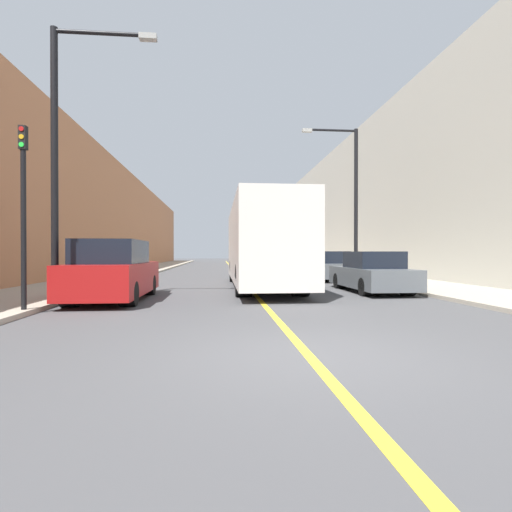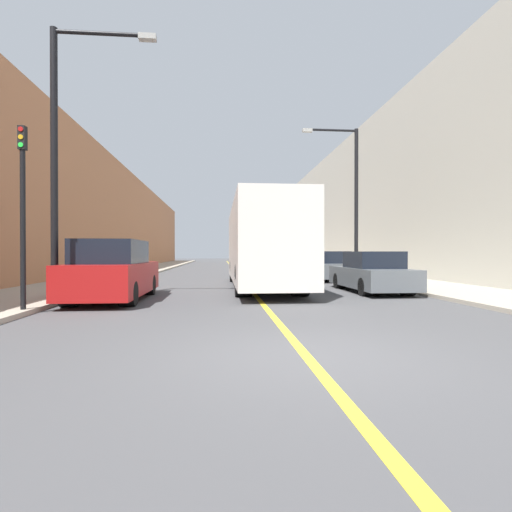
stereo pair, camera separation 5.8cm
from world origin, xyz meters
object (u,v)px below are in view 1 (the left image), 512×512
at_px(car_right_mid, 329,267).
at_px(traffic_light, 23,210).
at_px(street_lamp_left, 64,143).
at_px(street_lamp_right, 351,193).
at_px(bus, 261,244).
at_px(car_right_far, 302,264).
at_px(parked_suv_left, 114,272).
at_px(car_right_near, 371,274).

height_order(car_right_mid, traffic_light, traffic_light).
xyz_separation_m(street_lamp_left, street_lamp_right, (11.22, 8.46, 0.05)).
xyz_separation_m(bus, car_right_far, (3.91, 10.18, -1.11)).
bearing_deg(street_lamp_right, traffic_light, -137.35).
height_order(street_lamp_left, street_lamp_right, street_lamp_right).
xyz_separation_m(bus, car_right_mid, (4.01, 3.94, -1.12)).
xyz_separation_m(bus, parked_suv_left, (-4.93, -4.10, -0.96)).
bearing_deg(parked_suv_left, car_right_near, 12.07).
bearing_deg(car_right_far, bus, -111.00).
xyz_separation_m(parked_suv_left, traffic_light, (-1.36, -2.68, 1.60)).
relative_size(car_right_near, traffic_light, 1.11).
xyz_separation_m(car_right_near, car_right_far, (0.03, 12.40, 0.02)).
bearing_deg(car_right_near, car_right_mid, 88.70).
height_order(parked_suv_left, car_right_far, parked_suv_left).
height_order(car_right_mid, car_right_far, car_right_far).
bearing_deg(car_right_near, car_right_far, 89.85).
xyz_separation_m(car_right_far, street_lamp_left, (-10.02, -14.92, 3.85)).
distance_m(bus, car_right_near, 4.61).
height_order(parked_suv_left, street_lamp_left, street_lamp_left).
bearing_deg(traffic_light, parked_suv_left, 63.14).
height_order(car_right_near, street_lamp_right, street_lamp_right).
relative_size(car_right_near, car_right_far, 1.08).
relative_size(car_right_far, street_lamp_left, 0.57).
bearing_deg(street_lamp_right, bus, -143.96).
distance_m(car_right_near, traffic_light, 11.27).
bearing_deg(car_right_mid, bus, -135.57).
bearing_deg(car_right_near, parked_suv_left, -167.93).
bearing_deg(parked_suv_left, traffic_light, -116.86).
xyz_separation_m(car_right_near, street_lamp_left, (-9.99, -2.53, 3.87)).
bearing_deg(car_right_far, car_right_mid, -89.02).
bearing_deg(traffic_light, car_right_near, 24.17).
xyz_separation_m(car_right_near, car_right_mid, (0.14, 6.15, 0.01)).
relative_size(bus, street_lamp_left, 1.45).
bearing_deg(street_lamp_right, street_lamp_left, -142.98).
height_order(car_right_far, street_lamp_right, street_lamp_right).
xyz_separation_m(car_right_mid, car_right_far, (-0.11, 6.24, 0.01)).
distance_m(parked_suv_left, street_lamp_left, 3.94).
relative_size(bus, car_right_mid, 2.58).
bearing_deg(car_right_mid, parked_suv_left, -138.06).
bearing_deg(traffic_light, street_lamp_left, 85.18).
relative_size(street_lamp_left, street_lamp_right, 0.99).
height_order(car_right_near, car_right_mid, car_right_mid).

